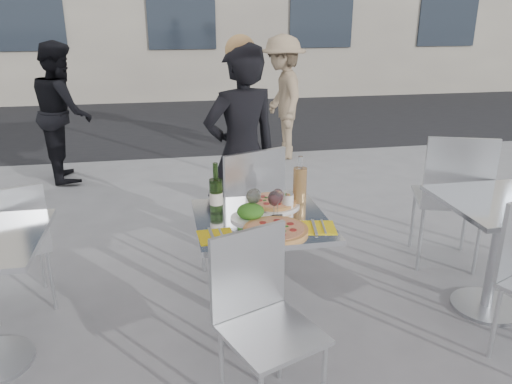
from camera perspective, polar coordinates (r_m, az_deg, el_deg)
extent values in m
plane|color=slate|center=(3.12, 0.53, -15.81)|extent=(80.00, 80.00, 0.00)
cube|color=black|center=(9.18, -7.40, 8.22)|extent=(24.00, 5.00, 0.00)
cylinder|color=#B7BABF|center=(3.11, 0.53, -15.63)|extent=(0.44, 0.44, 0.02)
cylinder|color=#B7BABF|center=(2.92, 0.55, -9.90)|extent=(0.07, 0.07, 0.72)
cube|color=silver|center=(2.76, 0.58, -3.29)|extent=(0.72, 0.72, 0.03)
cylinder|color=#B7BABF|center=(3.66, 24.76, -11.74)|extent=(0.44, 0.44, 0.02)
cylinder|color=#B7BABF|center=(3.50, 25.60, -6.70)|extent=(0.07, 0.07, 0.72)
cube|color=silver|center=(3.37, 26.51, -1.10)|extent=(0.72, 0.72, 0.03)
cylinder|color=silver|center=(3.84, -0.91, -4.40)|extent=(0.03, 0.03, 0.48)
cylinder|color=silver|center=(3.68, -6.11, -5.67)|extent=(0.03, 0.03, 0.48)
cylinder|color=silver|center=(3.55, 2.30, -6.57)|extent=(0.03, 0.03, 0.48)
cylinder|color=silver|center=(3.37, -3.21, -8.09)|extent=(0.03, 0.03, 0.48)
cube|color=silver|center=(3.50, -2.03, -2.41)|extent=(0.58, 0.58, 0.03)
cube|color=silver|center=(3.23, -0.10, 0.53)|extent=(0.43, 0.19, 0.48)
cylinder|color=silver|center=(2.47, 7.74, -20.78)|extent=(0.02, 0.02, 0.43)
cylinder|color=silver|center=(2.54, -3.96, -19.38)|extent=(0.02, 0.02, 0.43)
cylinder|color=silver|center=(2.68, 2.79, -16.88)|extent=(0.02, 0.02, 0.43)
cube|color=silver|center=(2.35, 1.85, -15.96)|extent=(0.52, 0.52, 0.02)
cube|color=silver|center=(2.37, -0.88, -9.06)|extent=(0.38, 0.17, 0.43)
cylinder|color=silver|center=(3.77, -23.30, -7.11)|extent=(0.02, 0.02, 0.42)
cylinder|color=silver|center=(3.47, -22.30, -9.35)|extent=(0.02, 0.02, 0.42)
cube|color=silver|center=(3.51, -26.01, -5.52)|extent=(0.51, 0.51, 0.02)
cube|color=silver|center=(3.25, -26.14, -3.21)|extent=(0.38, 0.17, 0.42)
cylinder|color=silver|center=(4.31, 22.74, -3.15)|extent=(0.03, 0.03, 0.50)
cylinder|color=silver|center=(4.23, 17.47, -2.92)|extent=(0.03, 0.03, 0.50)
cylinder|color=silver|center=(3.95, 23.99, -5.37)|extent=(0.03, 0.03, 0.50)
cylinder|color=silver|center=(3.86, 18.25, -5.18)|extent=(0.03, 0.03, 0.50)
cube|color=silver|center=(3.99, 21.06, -0.67)|extent=(0.60, 0.60, 0.03)
cube|color=silver|center=(3.69, 22.25, 1.96)|extent=(0.45, 0.18, 0.50)
cylinder|color=silver|center=(3.10, 25.63, -13.36)|extent=(0.02, 0.02, 0.45)
imported|color=black|center=(3.76, -1.67, 4.31)|extent=(0.68, 0.55, 1.63)
imported|color=black|center=(6.05, -21.23, 8.53)|extent=(0.76, 0.87, 1.54)
imported|color=#937C5F|center=(6.51, 3.03, 10.66)|extent=(0.60, 1.03, 1.58)
cylinder|color=#BE854A|center=(2.58, 2.26, -4.35)|extent=(0.34, 0.34, 0.02)
cylinder|color=beige|center=(2.58, 2.26, -4.15)|extent=(0.30, 0.30, 0.00)
cylinder|color=white|center=(2.94, 1.89, -1.37)|extent=(0.32, 0.32, 0.01)
cylinder|color=#BE854A|center=(2.93, 1.89, -1.09)|extent=(0.28, 0.28, 0.02)
cylinder|color=beige|center=(2.93, 1.89, -0.91)|extent=(0.25, 0.25, 0.00)
cylinder|color=white|center=(2.74, -0.63, -2.98)|extent=(0.22, 0.22, 0.01)
ellipsoid|color=#195E17|center=(2.72, -0.64, -2.22)|extent=(0.15, 0.15, 0.08)
sphere|color=#B21914|center=(2.74, 0.11, -1.82)|extent=(0.03, 0.03, 0.03)
cylinder|color=#2C4D1D|center=(2.79, -4.58, -0.51)|extent=(0.07, 0.07, 0.20)
cone|color=#2C4D1D|center=(2.76, -4.63, 1.44)|extent=(0.07, 0.07, 0.03)
cylinder|color=#2C4D1D|center=(2.74, -4.66, 2.33)|extent=(0.03, 0.03, 0.10)
cylinder|color=silver|center=(2.79, -4.57, -0.70)|extent=(0.07, 0.08, 0.07)
cylinder|color=tan|center=(2.93, 5.03, 0.68)|extent=(0.08, 0.08, 0.22)
cylinder|color=white|center=(2.89, 5.11, 3.31)|extent=(0.03, 0.03, 0.08)
cylinder|color=white|center=(2.86, 3.67, -1.12)|extent=(0.06, 0.06, 0.09)
cylinder|color=silver|center=(2.85, 3.69, -0.13)|extent=(0.06, 0.06, 0.02)
cylinder|color=white|center=(2.78, -0.41, -2.68)|extent=(0.06, 0.06, 0.00)
cylinder|color=white|center=(2.77, -0.41, -1.86)|extent=(0.01, 0.01, 0.09)
ellipsoid|color=white|center=(2.74, -0.41, -0.50)|extent=(0.07, 0.07, 0.08)
ellipsoid|color=beige|center=(2.74, -0.41, -0.69)|extent=(0.05, 0.05, 0.05)
cylinder|color=white|center=(2.79, -0.13, -2.62)|extent=(0.06, 0.06, 0.00)
cylinder|color=white|center=(2.77, -0.13, -1.80)|extent=(0.01, 0.01, 0.09)
ellipsoid|color=white|center=(2.75, -0.13, -0.44)|extent=(0.07, 0.07, 0.08)
ellipsoid|color=beige|center=(2.75, -0.13, -0.64)|extent=(0.05, 0.05, 0.05)
cylinder|color=white|center=(2.75, 2.06, -2.93)|extent=(0.06, 0.06, 0.00)
cylinder|color=white|center=(2.74, 2.07, -2.10)|extent=(0.01, 0.01, 0.09)
ellipsoid|color=white|center=(2.71, 2.09, -0.73)|extent=(0.07, 0.07, 0.08)
ellipsoid|color=#44090D|center=(2.72, 2.08, -0.93)|extent=(0.05, 0.05, 0.05)
cylinder|color=white|center=(2.79, 2.45, -2.64)|extent=(0.06, 0.06, 0.00)
cylinder|color=white|center=(2.77, 2.47, -1.82)|extent=(0.01, 0.01, 0.09)
ellipsoid|color=white|center=(2.75, 2.49, -0.46)|extent=(0.07, 0.07, 0.08)
ellipsoid|color=#44090D|center=(2.75, 2.48, -0.66)|extent=(0.05, 0.05, 0.05)
cube|color=yellow|center=(2.54, -4.58, -5.05)|extent=(0.19, 0.19, 0.00)
cube|color=#B7BABF|center=(2.53, -5.04, -5.00)|extent=(0.03, 0.20, 0.00)
cube|color=#B7BABF|center=(2.54, -3.91, -4.92)|extent=(0.02, 0.18, 0.00)
cube|color=yellow|center=(2.65, 7.11, -4.04)|extent=(0.21, 0.21, 0.00)
cube|color=#B7BABF|center=(2.64, 6.70, -3.99)|extent=(0.05, 0.20, 0.00)
cube|color=#B7BABF|center=(2.66, 7.73, -3.90)|extent=(0.04, 0.18, 0.00)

